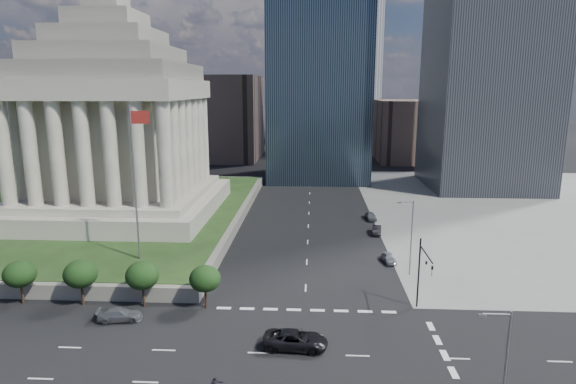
# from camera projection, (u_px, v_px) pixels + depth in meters

# --- Properties ---
(ground) EXTENTS (500.00, 500.00, 0.00)m
(ground) POSITION_uv_depth(u_px,v_px,m) (311.00, 174.00, 136.90)
(ground) COLOR black
(ground) RESTS_ON ground
(sidewalk_ne) EXTENTS (68.00, 90.00, 0.03)m
(sidewalk_ne) POSITION_uv_depth(u_px,v_px,m) (541.00, 211.00, 95.46)
(sidewalk_ne) COLOR slate
(sidewalk_ne) RESTS_ON ground
(plaza_terrace) EXTENTS (66.00, 70.00, 1.80)m
(plaza_terrace) POSITION_uv_depth(u_px,v_px,m) (69.00, 213.00, 90.25)
(plaza_terrace) COLOR #655F56
(plaza_terrace) RESTS_ON ground
(plaza_lawn) EXTENTS (64.00, 68.00, 0.10)m
(plaza_lawn) POSITION_uv_depth(u_px,v_px,m) (69.00, 209.00, 90.05)
(plaza_lawn) COLOR #213917
(plaza_lawn) RESTS_ON plaza_terrace
(war_memorial) EXTENTS (34.00, 34.00, 39.00)m
(war_memorial) POSITION_uv_depth(u_px,v_px,m) (114.00, 103.00, 83.39)
(war_memorial) COLOR gray
(war_memorial) RESTS_ON plaza_lawn
(flagpole) EXTENTS (2.52, 0.24, 20.00)m
(flagpole) POSITION_uv_depth(u_px,v_px,m) (135.00, 175.00, 61.08)
(flagpole) COLOR slate
(flagpole) RESTS_ON plaza_lawn
(midrise_glass) EXTENTS (26.00, 26.00, 60.00)m
(midrise_glass) POSITION_uv_depth(u_px,v_px,m) (319.00, 64.00, 125.56)
(midrise_glass) COLOR black
(midrise_glass) RESTS_ON ground
(building_filler_ne) EXTENTS (20.00, 30.00, 20.00)m
(building_filler_ne) POSITION_uv_depth(u_px,v_px,m) (406.00, 130.00, 162.39)
(building_filler_ne) COLOR brown
(building_filler_ne) RESTS_ON ground
(building_filler_nw) EXTENTS (24.00, 30.00, 28.00)m
(building_filler_nw) POSITION_uv_depth(u_px,v_px,m) (224.00, 118.00, 164.77)
(building_filler_nw) COLOR brown
(building_filler_nw) RESTS_ON ground
(traffic_signal_ne) EXTENTS (0.30, 5.74, 8.00)m
(traffic_signal_ne) POSITION_uv_depth(u_px,v_px,m) (423.00, 268.00, 50.90)
(traffic_signal_ne) COLOR black
(traffic_signal_ne) RESTS_ON ground
(street_lamp_south) EXTENTS (2.13, 0.22, 10.00)m
(street_lamp_south) POSITION_uv_depth(u_px,v_px,m) (502.00, 373.00, 31.55)
(street_lamp_south) COLOR slate
(street_lamp_south) RESTS_ON ground
(street_lamp_north) EXTENTS (2.13, 0.22, 10.00)m
(street_lamp_north) POSITION_uv_depth(u_px,v_px,m) (410.00, 233.00, 61.81)
(street_lamp_north) COLOR slate
(street_lamp_north) RESTS_ON ground
(pickup_truck) EXTENTS (3.14, 6.21, 1.68)m
(pickup_truck) POSITION_uv_depth(u_px,v_px,m) (296.00, 340.00, 45.07)
(pickup_truck) COLOR black
(pickup_truck) RESTS_ON ground
(suv_grey) EXTENTS (4.84, 2.61, 1.33)m
(suv_grey) POSITION_uv_depth(u_px,v_px,m) (120.00, 315.00, 50.45)
(suv_grey) COLOR #54575B
(suv_grey) RESTS_ON ground
(parked_sedan_near) EXTENTS (3.96, 1.98, 1.29)m
(parked_sedan_near) POSITION_uv_depth(u_px,v_px,m) (389.00, 258.00, 67.37)
(parked_sedan_near) COLOR gray
(parked_sedan_near) RESTS_ON ground
(parked_sedan_mid) EXTENTS (1.92, 4.21, 1.34)m
(parked_sedan_mid) POSITION_uv_depth(u_px,v_px,m) (377.00, 230.00, 80.41)
(parked_sedan_mid) COLOR black
(parked_sedan_mid) RESTS_ON ground
(parked_sedan_far) EXTENTS (4.35, 2.06, 1.44)m
(parked_sedan_far) POSITION_uv_depth(u_px,v_px,m) (371.00, 216.00, 89.15)
(parked_sedan_far) COLOR #595A61
(parked_sedan_far) RESTS_ON ground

